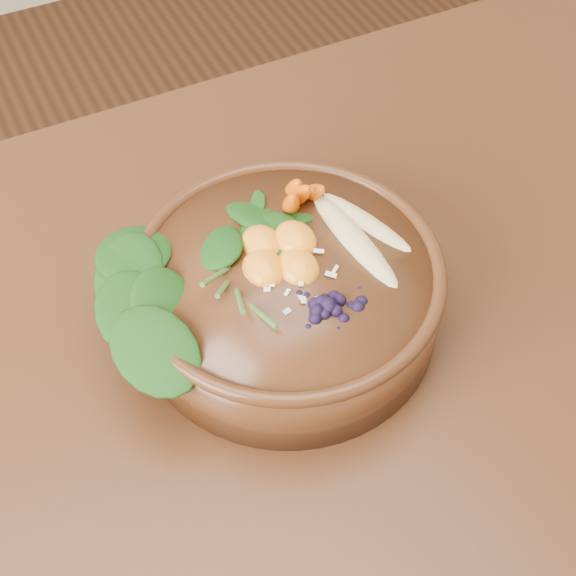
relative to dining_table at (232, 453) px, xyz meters
name	(u,v)px	position (x,y,z in m)	size (l,w,h in m)	color
dining_table	(232,453)	(0.00, 0.00, 0.00)	(1.60, 0.90, 0.75)	#331C0C
stoneware_bowl	(288,295)	(0.09, 0.06, 0.13)	(0.29, 0.29, 0.08)	#4D2A14
kale_heap	(212,230)	(0.04, 0.12, 0.19)	(0.19, 0.17, 0.04)	#184712
carrot_cluster	(291,166)	(0.14, 0.14, 0.21)	(0.06, 0.06, 0.08)	#F06505
banana_halves	(361,220)	(0.17, 0.07, 0.18)	(0.08, 0.16, 0.03)	#E0CC84
mandarin_cluster	(279,243)	(0.09, 0.08, 0.19)	(0.08, 0.09, 0.03)	orange
blueberry_pile	(328,297)	(0.10, 0.00, 0.19)	(0.13, 0.10, 0.04)	black
coconut_flakes	(302,279)	(0.10, 0.04, 0.17)	(0.09, 0.07, 0.01)	white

